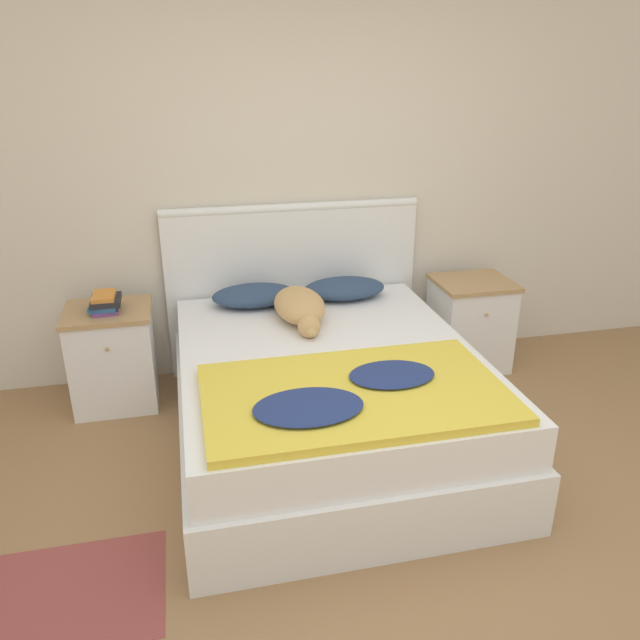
{
  "coord_description": "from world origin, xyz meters",
  "views": [
    {
      "loc": [
        -0.81,
        -1.9,
        2.01
      ],
      "look_at": [
        -0.09,
        1.25,
        0.67
      ],
      "focal_mm": 35.0,
      "sensor_mm": 36.0,
      "label": 1
    }
  ],
  "objects": [
    {
      "name": "nightstand_right",
      "position": [
        1.1,
        1.77,
        0.32
      ],
      "size": [
        0.51,
        0.46,
        0.63
      ],
      "color": "white",
      "rests_on": "ground_plane"
    },
    {
      "name": "ground_plane",
      "position": [
        0.0,
        0.0,
        0.0
      ],
      "size": [
        16.0,
        16.0,
        0.0
      ],
      "primitive_type": "plane",
      "color": "#997047"
    },
    {
      "name": "book_stack",
      "position": [
        -1.28,
        1.75,
        0.69
      ],
      "size": [
        0.19,
        0.22,
        0.11
      ],
      "color": "#703D7F",
      "rests_on": "nightstand_left"
    },
    {
      "name": "pillow_left",
      "position": [
        -0.38,
        1.82,
        0.63
      ],
      "size": [
        0.54,
        0.32,
        0.13
      ],
      "color": "navy",
      "rests_on": "bed"
    },
    {
      "name": "wall_back",
      "position": [
        0.0,
        2.13,
        1.27
      ],
      "size": [
        9.0,
        0.06,
        2.55
      ],
      "color": "beige",
      "rests_on": "ground_plane"
    },
    {
      "name": "rug",
      "position": [
        -1.46,
        0.19,
        0.0
      ],
      "size": [
        0.92,
        0.6,
        0.0
      ],
      "color": "#93423D",
      "rests_on": "ground_plane"
    },
    {
      "name": "bed",
      "position": [
        -0.09,
        1.05,
        0.28
      ],
      "size": [
        1.62,
        1.97,
        0.57
      ],
      "color": "white",
      "rests_on": "ground_plane"
    },
    {
      "name": "quilt",
      "position": [
        -0.1,
        0.52,
        0.59
      ],
      "size": [
        1.4,
        0.84,
        0.07
      ],
      "color": "yellow",
      "rests_on": "bed"
    },
    {
      "name": "dog",
      "position": [
        -0.15,
        1.52,
        0.65
      ],
      "size": [
        0.3,
        0.71,
        0.17
      ],
      "color": "tan",
      "rests_on": "bed"
    },
    {
      "name": "pillow_right",
      "position": [
        0.21,
        1.82,
        0.63
      ],
      "size": [
        0.54,
        0.32,
        0.13
      ],
      "color": "navy",
      "rests_on": "bed"
    },
    {
      "name": "nightstand_left",
      "position": [
        -1.28,
        1.77,
        0.32
      ],
      "size": [
        0.51,
        0.46,
        0.63
      ],
      "color": "white",
      "rests_on": "ground_plane"
    },
    {
      "name": "headboard",
      "position": [
        -0.09,
        2.06,
        0.6
      ],
      "size": [
        1.7,
        0.06,
        1.16
      ],
      "color": "white",
      "rests_on": "ground_plane"
    }
  ]
}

